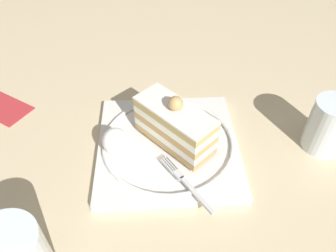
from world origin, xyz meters
TOP-DOWN VIEW (x-y plane):
  - ground_plane at (0.00, 0.00)m, footprint 2.40×2.40m
  - dessert_plate at (0.01, -0.03)m, footprint 0.24×0.24m
  - cake_slice at (0.01, -0.04)m, footprint 0.13×0.11m
  - whipped_cream_dollop at (0.01, 0.05)m, footprint 0.04×0.04m
  - fork at (-0.07, -0.03)m, footprint 0.10×0.05m
  - drink_glass_far at (-0.03, -0.27)m, footprint 0.06×0.06m
  - folded_napkin at (0.17, 0.24)m, footprint 0.11×0.12m

SIDE VIEW (x-z plane):
  - ground_plane at x=0.00m, z-range 0.00..0.00m
  - folded_napkin at x=0.17m, z-range 0.00..0.00m
  - dessert_plate at x=0.01m, z-range 0.00..0.02m
  - fork at x=-0.07m, z-range 0.02..0.02m
  - drink_glass_far at x=-0.03m, z-range 0.00..0.08m
  - whipped_cream_dollop at x=0.01m, z-range 0.02..0.06m
  - cake_slice at x=0.01m, z-range 0.01..0.09m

